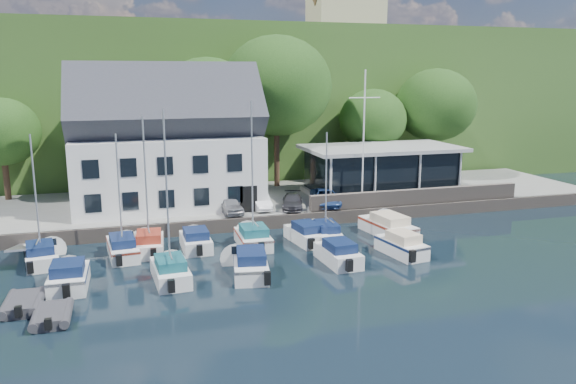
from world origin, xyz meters
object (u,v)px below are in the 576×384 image
object	(u,v)px
boat_r1_0	(36,197)
boat_r2_2	(250,262)
boat_r1_6	(326,182)
boat_r1_7	(388,224)
boat_r1_3	(196,239)
dinghy_0	(23,302)
club_pavilion	(381,170)
dinghy_1	(52,313)
boat_r1_4	(252,181)
car_dgrey	(292,201)
harbor_building	(167,151)
car_white	(261,202)
boat_r2_3	(338,251)
boat_r2_1	(167,205)
car_blue	(326,197)
flagpole	(364,139)
boat_r1_2	(146,186)
boat_r1_5	(306,232)
boat_r1_1	(119,190)
boat_r2_0	(69,275)
boat_r2_4	(401,243)
car_silver	(230,205)

from	to	relation	value
boat_r1_0	boat_r2_2	distance (m)	13.20
boat_r1_6	boat_r1_7	xyz separation A→B (m)	(4.72, 0.11, -3.34)
boat_r1_3	dinghy_0	distance (m)	11.72
boat_r1_7	dinghy_0	distance (m)	23.68
club_pavilion	boat_r1_7	bearing A→B (deg)	-112.40
boat_r1_0	boat_r1_7	bearing A→B (deg)	-9.65
dinghy_1	boat_r1_6	bearing A→B (deg)	26.79
boat_r1_4	car_dgrey	bearing A→B (deg)	52.94
harbor_building	car_white	world-z (taller)	harbor_building
boat_r1_3	boat_r2_3	world-z (taller)	boat_r2_3
car_dgrey	boat_r2_1	xyz separation A→B (m)	(-10.19, -10.45, 2.75)
club_pavilion	car_blue	world-z (taller)	club_pavilion
flagpole	boat_r1_2	size ratio (longest dim) A/B	1.20
boat_r1_5	boat_r1_1	bearing A→B (deg)	170.11
flagpole	boat_r2_0	bearing A→B (deg)	-156.09
boat_r2_4	boat_r1_5	bearing A→B (deg)	129.90
boat_r1_7	dinghy_0	size ratio (longest dim) A/B	2.21
car_dgrey	boat_r2_4	world-z (taller)	car_dgrey
car_white	boat_r1_0	size ratio (longest dim) A/B	0.42
boat_r2_2	dinghy_0	bearing A→B (deg)	-162.68
boat_r1_5	boat_r1_4	bearing A→B (deg)	170.08
boat_r1_1	boat_r2_2	world-z (taller)	boat_r1_1
car_white	boat_r2_1	size ratio (longest dim) A/B	0.40
car_blue	flagpole	xyz separation A→B (m)	(2.68, -0.98, 4.57)
boat_r1_5	boat_r2_4	world-z (taller)	boat_r2_4
boat_r1_1	boat_r2_2	bearing A→B (deg)	-43.53
boat_r1_5	boat_r2_4	bearing A→B (deg)	-48.83
harbor_building	dinghy_1	world-z (taller)	harbor_building
dinghy_1	boat_r1_5	bearing A→B (deg)	29.01
club_pavilion	flagpole	size ratio (longest dim) A/B	1.26
boat_r1_5	boat_r2_1	world-z (taller)	boat_r2_1
car_silver	boat_r2_1	size ratio (longest dim) A/B	0.42
harbor_building	club_pavilion	world-z (taller)	harbor_building
car_silver	boat_r2_3	xyz separation A→B (m)	(4.66, -10.28, -0.89)
boat_r1_2	boat_r1_3	world-z (taller)	boat_r1_2
harbor_building	boat_r1_4	world-z (taller)	harbor_building
car_dgrey	boat_r1_0	world-z (taller)	boat_r1_0
dinghy_0	boat_r2_1	bearing A→B (deg)	15.38
boat_r1_5	boat_r2_4	distance (m)	6.52
club_pavilion	car_white	xyz separation A→B (m)	(-11.37, -2.77, -1.48)
harbor_building	boat_r1_7	size ratio (longest dim) A/B	2.07
car_blue	boat_r1_4	bearing A→B (deg)	-128.77
dinghy_1	boat_r2_1	bearing A→B (deg)	32.52
club_pavilion	boat_r2_3	distance (m)	16.57
car_blue	dinghy_0	bearing A→B (deg)	-135.85
car_silver	boat_r1_7	world-z (taller)	car_silver
club_pavilion	boat_r2_4	bearing A→B (deg)	-110.17
car_blue	boat_r1_6	distance (m)	6.84
club_pavilion	boat_r1_0	xyz separation A→B (m)	(-26.36, -8.68, 1.09)
boat_r2_0	boat_r2_4	bearing A→B (deg)	1.24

